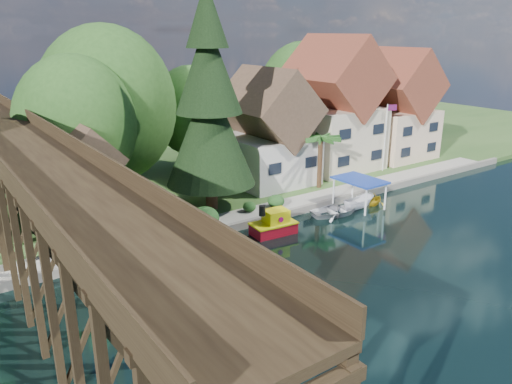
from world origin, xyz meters
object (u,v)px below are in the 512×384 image
Objects in this scene: flagpole at (387,130)px; tugboat at (274,224)px; house_center at (333,112)px; house_right at (393,111)px; boat_yellow at (375,198)px; trestle_bridge at (43,213)px; conifer at (209,105)px; boat_white_a at (336,210)px; shed at (86,183)px; boat_canopy at (359,197)px; house_left at (268,135)px; palm_tree at (321,140)px.

flagpole reaches higher than tugboat.
house_center reaches higher than tugboat.
house_right is 7.04m from flagpole.
trestle_bridge is at bearing 73.22° from boat_yellow.
house_center is 19.92m from tugboat.
conifer reaches higher than house_right.
house_right is 21.33m from boat_white_a.
shed is (5.00, 9.33, -1.52)m from trestle_bridge.
conifer is (9.52, -2.23, 5.28)m from shed.
tugboat is 0.84× the size of boat_canopy.
house_center reaches higher than boat_white_a.
house_left is 12.99m from flagpole.
tugboat is at bearing -123.85° from house_left.
house_right is (41.00, 10.83, 0.43)m from trestle_bridge.
palm_tree reaches higher than boat_white_a.
boat_white_a is (-12.46, -5.83, -4.39)m from flagpole.
boat_yellow is at bearing -143.58° from house_right.
flagpole is at bearing -53.03° from boat_white_a.
tugboat reaches higher than boat_yellow.
boat_yellow is at bearing -66.30° from house_left.
tugboat is at bearing -157.70° from house_right.
trestle_bridge reaches higher than boat_canopy.
house_left is at bearing 25.21° from trestle_bridge.
house_center is at bearing 4.24° from shed.
tugboat is (11.17, -8.68, -3.08)m from shed.
shed reaches higher than boat_canopy.
shed is at bearing 76.74° from boat_white_a.
palm_tree is (25.78, 6.32, -0.28)m from trestle_bridge.
boat_canopy reaches higher than tugboat.
palm_tree is 1.20× the size of boat_white_a.
house_right is at bearing 35.66° from flagpole.
house_left is 1.56× the size of flagpole.
trestle_bridge is 10.15× the size of boat_white_a.
conifer reaches higher than tugboat.
flagpole is (3.33, -4.57, -1.58)m from house_center.
conifer is at bearing -13.21° from shed.
palm_tree is at bearing 13.77° from trestle_bridge.
house_right is at bearing 16.51° from palm_tree.
house_center reaches higher than flagpole.
house_right is 19.17m from boat_canopy.
trestle_bridge is 2.47× the size of conifer.
flagpole is 1.98× the size of tugboat.
trestle_bridge is at bearing -166.23° from palm_tree.
house_right is at bearing 32.70° from boat_canopy.
flagpole is 14.44m from boat_white_a.
house_right reaches higher than flagpole.
boat_canopy is at bearing -22.81° from shed.
house_right is at bearing -72.02° from boat_yellow.
trestle_bridge is at bearing -153.97° from conifer.
house_right reaches higher than boat_yellow.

